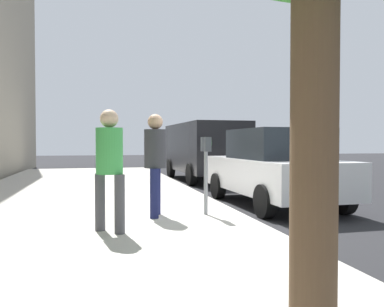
% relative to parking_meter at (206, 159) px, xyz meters
% --- Properties ---
extents(ground_plane, '(80.00, 80.00, 0.00)m').
position_rel_parking_meter_xyz_m(ground_plane, '(0.12, -0.69, -1.17)').
color(ground_plane, '#232326').
rests_on(ground_plane, ground).
extents(sidewalk_slab, '(28.00, 6.00, 0.15)m').
position_rel_parking_meter_xyz_m(sidewalk_slab, '(0.12, 2.31, -1.09)').
color(sidewalk_slab, '#B7B2A8').
rests_on(sidewalk_slab, ground_plane).
extents(parking_meter, '(0.36, 0.12, 1.41)m').
position_rel_parking_meter_xyz_m(parking_meter, '(0.00, 0.00, 0.00)').
color(parking_meter, gray).
rests_on(parking_meter, sidewalk_slab).
extents(pedestrian_at_meter, '(0.53, 0.40, 1.81)m').
position_rel_parking_meter_xyz_m(pedestrian_at_meter, '(0.03, 0.92, 0.06)').
color(pedestrian_at_meter, '#191E4C').
rests_on(pedestrian_at_meter, sidewalk_slab).
extents(pedestrian_bystander, '(0.43, 0.42, 1.79)m').
position_rel_parking_meter_xyz_m(pedestrian_bystander, '(-1.08, 1.75, 0.05)').
color(pedestrian_bystander, '#47474C').
rests_on(pedestrian_bystander, sidewalk_slab).
extents(parked_sedan_near, '(4.45, 2.07, 1.77)m').
position_rel_parking_meter_xyz_m(parked_sedan_near, '(1.53, -2.05, -0.27)').
color(parked_sedan_near, silver).
rests_on(parked_sedan_near, ground_plane).
extents(parked_van_far, '(5.26, 2.24, 2.18)m').
position_rel_parking_meter_xyz_m(parked_van_far, '(7.91, -2.04, 0.09)').
color(parked_van_far, black).
rests_on(parked_van_far, ground_plane).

